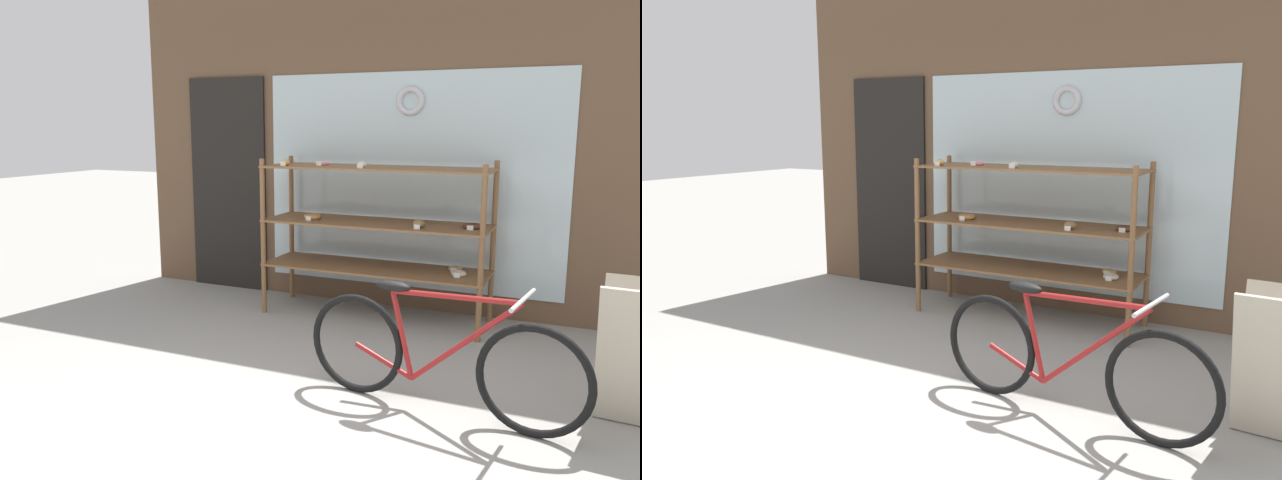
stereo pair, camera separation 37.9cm
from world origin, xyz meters
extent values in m
plane|color=gray|center=(0.00, 0.00, 0.00)|extent=(30.00, 30.00, 0.00)
cube|color=brown|center=(0.00, 2.95, 1.69)|extent=(5.14, 0.08, 3.37)
cube|color=silver|center=(0.20, 2.90, 1.15)|extent=(2.70, 0.02, 1.90)
cube|color=black|center=(-1.67, 2.90, 1.05)|extent=(0.84, 0.03, 2.10)
torus|color=#B7B7BC|center=(0.20, 2.89, 1.85)|extent=(0.26, 0.06, 0.26)
cylinder|color=brown|center=(-0.91, 2.24, 0.68)|extent=(0.04, 0.04, 1.36)
cylinder|color=brown|center=(0.97, 2.24, 0.68)|extent=(0.04, 0.04, 1.36)
cylinder|color=brown|center=(-0.91, 2.79, 0.68)|extent=(0.04, 0.04, 1.36)
cylinder|color=brown|center=(0.97, 2.79, 0.68)|extent=(0.04, 0.04, 1.36)
cube|color=brown|center=(0.03, 2.51, 0.44)|extent=(1.92, 0.60, 0.02)
cube|color=brown|center=(0.03, 2.51, 0.83)|extent=(1.92, 0.60, 0.02)
cube|color=brown|center=(0.03, 2.51, 1.29)|extent=(1.92, 0.60, 0.02)
ellipsoid|color=brown|center=(0.44, 2.37, 0.87)|extent=(0.10, 0.08, 0.07)
cube|color=white|center=(0.44, 2.31, 0.85)|extent=(0.05, 0.00, 0.04)
torus|color=#B27A42|center=(-0.53, 2.45, 0.86)|extent=(0.16, 0.16, 0.04)
cube|color=white|center=(-0.53, 2.36, 0.85)|extent=(0.05, 0.00, 0.04)
torus|color=pink|center=(-0.48, 2.54, 1.32)|extent=(0.13, 0.13, 0.03)
cube|color=white|center=(-0.48, 2.47, 1.32)|extent=(0.05, 0.00, 0.04)
ellipsoid|color=tan|center=(-0.73, 2.33, 1.33)|extent=(0.08, 0.07, 0.06)
cube|color=white|center=(-0.73, 2.29, 1.32)|extent=(0.05, 0.00, 0.04)
torus|color=beige|center=(0.75, 2.49, 0.46)|extent=(0.12, 0.12, 0.04)
cube|color=white|center=(0.75, 2.42, 0.46)|extent=(0.05, 0.00, 0.04)
ellipsoid|color=beige|center=(-0.04, 2.36, 1.33)|extent=(0.07, 0.06, 0.05)
cube|color=white|center=(-0.04, 2.31, 1.32)|extent=(0.05, 0.00, 0.04)
torus|color=#4C2D1E|center=(0.84, 2.52, 0.86)|extent=(0.15, 0.15, 0.04)
cube|color=white|center=(0.84, 2.43, 0.85)|extent=(0.05, 0.00, 0.04)
torus|color=tan|center=(0.69, 2.66, 0.46)|extent=(0.12, 0.12, 0.04)
cube|color=white|center=(0.69, 2.59, 0.46)|extent=(0.05, 0.00, 0.04)
torus|color=black|center=(0.43, 1.01, 0.31)|extent=(0.63, 0.13, 0.63)
torus|color=black|center=(1.49, 0.86, 0.31)|extent=(0.63, 0.13, 0.63)
cylinder|color=maroon|center=(1.11, 0.91, 0.45)|extent=(0.64, 0.12, 0.58)
cylinder|color=maroon|center=(1.04, 0.92, 0.71)|extent=(0.75, 0.14, 0.07)
cylinder|color=maroon|center=(0.74, 0.96, 0.43)|extent=(0.17, 0.06, 0.52)
cylinder|color=maroon|center=(0.62, 0.98, 0.24)|extent=(0.39, 0.09, 0.17)
ellipsoid|color=black|center=(0.67, 0.97, 0.72)|extent=(0.23, 0.12, 0.06)
cylinder|color=#B2B2B7|center=(1.41, 0.87, 0.75)|extent=(0.09, 0.46, 0.02)
camera|label=1|loc=(1.73, -2.44, 1.66)|focal=35.00mm
camera|label=2|loc=(2.06, -2.27, 1.66)|focal=35.00mm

